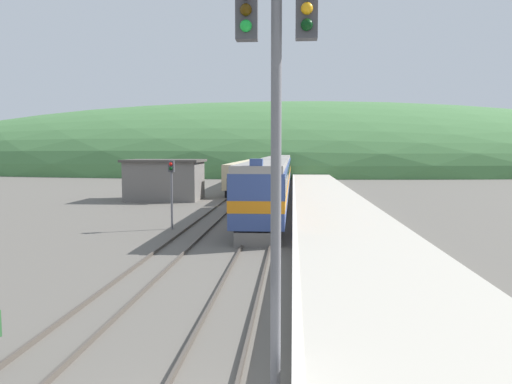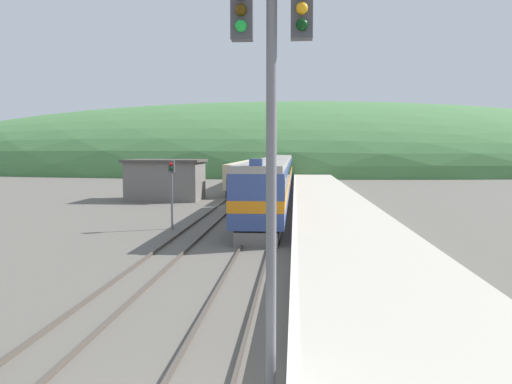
% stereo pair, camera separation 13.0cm
% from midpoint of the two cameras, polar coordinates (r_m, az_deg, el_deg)
% --- Properties ---
extents(track_main, '(1.52, 180.00, 0.16)m').
position_cam_midpoint_polar(track_main, '(77.68, 3.06, 1.20)').
color(track_main, '#4C443D').
rests_on(track_main, ground).
extents(track_siding, '(1.52, 180.00, 0.16)m').
position_cam_midpoint_polar(track_siding, '(77.89, 0.11, 1.21)').
color(track_siding, '#4C443D').
rests_on(track_siding, ground).
extents(platform, '(6.09, 140.00, 0.86)m').
position_cam_midpoint_polar(platform, '(57.76, 7.42, 0.27)').
color(platform, '#BCB5A5').
rests_on(platform, ground).
extents(distant_hills, '(222.63, 100.18, 34.70)m').
position_cam_midpoint_polar(distant_hills, '(134.62, 3.67, 2.68)').
color(distant_hills, '#477A42').
rests_on(distant_hills, ground).
extents(station_shed, '(7.51, 5.81, 4.03)m').
position_cam_midpoint_polar(station_shed, '(50.58, -10.17, 1.42)').
color(station_shed, slate).
rests_on(station_shed, ground).
extents(express_train_lead_car, '(2.95, 19.40, 4.51)m').
position_cam_midpoint_polar(express_train_lead_car, '(34.42, 1.28, 0.35)').
color(express_train_lead_car, black).
rests_on(express_train_lead_car, ground).
extents(carriage_second, '(2.94, 19.06, 4.15)m').
position_cam_midpoint_polar(carriage_second, '(54.71, 2.47, 1.98)').
color(carriage_second, black).
rests_on(carriage_second, ground).
extents(carriage_third, '(2.94, 19.06, 4.15)m').
position_cam_midpoint_polar(carriage_third, '(74.62, 3.01, 2.72)').
color(carriage_third, black).
rests_on(carriage_third, ground).
extents(siding_train, '(2.90, 40.45, 3.45)m').
position_cam_midpoint_polar(siding_train, '(71.19, -0.30, 2.25)').
color(siding_train, black).
rests_on(siding_train, ground).
extents(signal_mast_main, '(2.20, 0.42, 8.98)m').
position_cam_midpoint_polar(signal_mast_main, '(9.42, 2.18, 10.66)').
color(signal_mast_main, slate).
rests_on(signal_mast_main, ground).
extents(signal_post_siding, '(0.36, 0.42, 4.35)m').
position_cam_midpoint_polar(signal_post_siding, '(31.55, -9.51, 1.38)').
color(signal_post_siding, slate).
rests_on(signal_post_siding, ground).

